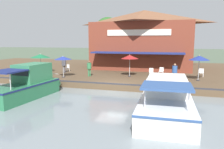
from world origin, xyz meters
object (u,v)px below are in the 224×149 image
patio_umbrella_by_entrance (199,58)px  person_at_quay_edge (175,70)px  tree_behind_restaurant (106,31)px  person_mid_patio (64,63)px  motorboat_outer_channel (31,85)px  patio_umbrella_mid_patio_left (130,57)px  cafe_chair_under_first_umbrella (67,67)px  cafe_chair_mid_patio (40,70)px  patio_umbrella_far_corner (40,56)px  motorboat_fourth_along (166,99)px  person_near_entrance (89,67)px  cafe_chair_facing_river (46,72)px  cafe_chair_beside_entrance (161,71)px  cafe_chair_far_corner_seat (201,72)px  cafe_chair_back_row_seat (151,72)px  waterfront_restaurant (144,39)px  patio_umbrella_mid_patio_right (63,58)px

patio_umbrella_by_entrance → person_at_quay_edge: 2.60m
tree_behind_restaurant → person_at_quay_edge: bearing=39.5°
person_mid_patio → motorboat_outer_channel: size_ratio=0.25×
patio_umbrella_mid_patio_left → cafe_chair_under_first_umbrella: 8.36m
patio_umbrella_mid_patio_left → cafe_chair_mid_patio: 10.23m
patio_umbrella_far_corner → motorboat_fourth_along: (9.08, 14.62, -1.68)m
person_near_entrance → motorboat_outer_channel: bearing=-15.6°
cafe_chair_facing_river → person_at_quay_edge: bearing=94.8°
patio_umbrella_far_corner → cafe_chair_beside_entrance: 13.86m
cafe_chair_mid_patio → patio_umbrella_mid_patio_left: bearing=95.2°
cafe_chair_facing_river → motorboat_fourth_along: motorboat_fourth_along is taller
cafe_chair_mid_patio → cafe_chair_under_first_umbrella: same height
patio_umbrella_by_entrance → motorboat_fourth_along: (8.56, -2.55, -1.85)m
cafe_chair_far_corner_seat → cafe_chair_facing_river: bearing=-74.0°
cafe_chair_far_corner_seat → cafe_chair_under_first_umbrella: same height
cafe_chair_under_first_umbrella → motorboat_fourth_along: 16.23m
cafe_chair_back_row_seat → motorboat_fourth_along: motorboat_fourth_along is taller
cafe_chair_facing_river → motorboat_outer_channel: (5.49, 2.24, -0.11)m
waterfront_restaurant → cafe_chair_facing_river: waterfront_restaurant is taller
cafe_chair_under_first_umbrella → motorboat_outer_channel: motorboat_outer_channel is taller
patio_umbrella_far_corner → tree_behind_restaurant: tree_behind_restaurant is taller
cafe_chair_far_corner_seat → person_at_quay_edge: size_ratio=0.52×
cafe_chair_facing_river → cafe_chair_back_row_seat: bearing=108.0°
patio_umbrella_mid_patio_left → cafe_chair_beside_entrance: 3.91m
cafe_chair_mid_patio → cafe_chair_under_first_umbrella: bearing=142.5°
patio_umbrella_far_corner → person_mid_patio: 2.91m
patio_umbrella_mid_patio_right → cafe_chair_back_row_seat: 9.18m
cafe_chair_back_row_seat → patio_umbrella_far_corner: bearing=-86.4°
cafe_chair_beside_entrance → cafe_chair_under_first_umbrella: bearing=-89.7°
cafe_chair_back_row_seat → tree_behind_restaurant: 14.09m
patio_umbrella_by_entrance → cafe_chair_under_first_umbrella: 14.92m
cafe_chair_far_corner_seat → tree_behind_restaurant: tree_behind_restaurant is taller
cafe_chair_beside_entrance → patio_umbrella_far_corner: bearing=-82.5°
cafe_chair_far_corner_seat → tree_behind_restaurant: bearing=-125.6°
patio_umbrella_far_corner → person_mid_patio: size_ratio=1.28×
cafe_chair_facing_river → motorboat_fourth_along: 13.94m
cafe_chair_back_row_seat → person_mid_patio: bearing=-88.3°
patio_umbrella_far_corner → patio_umbrella_by_entrance: patio_umbrella_by_entrance is taller
cafe_chair_far_corner_seat → cafe_chair_mid_patio: bearing=-81.0°
cafe_chair_under_first_umbrella → motorboat_outer_channel: (9.81, 2.01, -0.11)m
waterfront_restaurant → patio_umbrella_mid_patio_left: waterfront_restaurant is taller
patio_umbrella_by_entrance → person_near_entrance: (0.50, -10.68, -1.10)m
cafe_chair_beside_entrance → person_mid_patio: (1.29, -10.93, 0.62)m
motorboat_outer_channel → patio_umbrella_mid_patio_right: bearing=-176.7°
person_at_quay_edge → person_near_entrance: bearing=-93.3°
cafe_chair_facing_river → person_mid_patio: 3.18m
cafe_chair_far_corner_seat → cafe_chair_beside_entrance: same height
cafe_chair_mid_patio → cafe_chair_back_row_seat: bearing=97.9°
waterfront_restaurant → cafe_chair_beside_entrance: 8.34m
cafe_chair_mid_patio → cafe_chair_facing_river: (1.68, 1.80, 0.00)m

